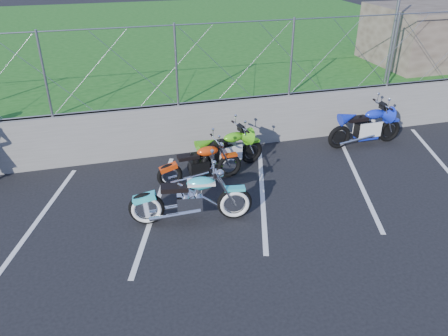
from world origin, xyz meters
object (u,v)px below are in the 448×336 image
object	(u,v)px
cruiser_turquoise	(192,200)
sportbike_blue	(367,128)
sportbike_green	(227,152)
naked_orange	(201,165)

from	to	relation	value
cruiser_turquoise	sportbike_blue	xyz separation A→B (m)	(5.28, 2.31, 0.00)
cruiser_turquoise	sportbike_green	bearing A→B (deg)	65.85
sportbike_blue	sportbike_green	bearing A→B (deg)	-176.24
cruiser_turquoise	naked_orange	world-z (taller)	cruiser_turquoise
cruiser_turquoise	naked_orange	distance (m)	1.58
cruiser_turquoise	sportbike_green	size ratio (longest dim) A/B	1.20
cruiser_turquoise	naked_orange	xyz separation A→B (m)	(0.51, 1.49, -0.06)
sportbike_green	sportbike_blue	distance (m)	4.03
sportbike_blue	naked_orange	bearing A→B (deg)	-171.70
naked_orange	sportbike_green	bearing A→B (deg)	26.83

